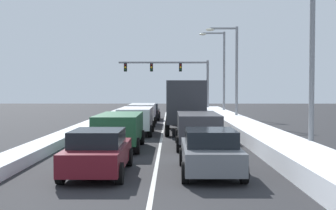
{
  "coord_description": "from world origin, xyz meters",
  "views": [
    {
      "loc": [
        0.51,
        -7.2,
        2.87
      ],
      "look_at": [
        0.32,
        28.57,
        1.54
      ],
      "focal_mm": 46.87,
      "sensor_mm": 36.0,
      "label": 1
    }
  ],
  "objects_px": {
    "sedan_red_right_lane_fifth": "(184,110)",
    "street_lamp_right_far": "(221,66)",
    "suv_green_center_lane_second": "(119,128)",
    "sedan_black_center_lane_fifth": "(149,111)",
    "suv_silver_center_lane_fourth": "(142,112)",
    "traffic_light_gantry": "(176,73)",
    "street_lamp_right_mid": "(232,66)",
    "suv_white_center_lane_third": "(136,118)",
    "suv_charcoal_right_lane_second": "(198,127)",
    "sedan_navy_right_lane_fourth": "(182,114)",
    "street_lamp_right_near": "(304,38)",
    "box_truck_right_lane_third": "(185,104)",
    "sedan_maroon_center_lane_nearest": "(98,152)",
    "sedan_gray_right_lane_nearest": "(210,151)"
  },
  "relations": [
    {
      "from": "sedan_red_right_lane_fifth",
      "to": "street_lamp_right_far",
      "type": "bearing_deg",
      "value": 26.73
    },
    {
      "from": "suv_green_center_lane_second",
      "to": "sedan_black_center_lane_fifth",
      "type": "distance_m",
      "value": 19.96
    },
    {
      "from": "sedan_black_center_lane_fifth",
      "to": "sedan_red_right_lane_fifth",
      "type": "bearing_deg",
      "value": 33.83
    },
    {
      "from": "suv_silver_center_lane_fourth",
      "to": "traffic_light_gantry",
      "type": "height_order",
      "value": "traffic_light_gantry"
    },
    {
      "from": "suv_silver_center_lane_fourth",
      "to": "street_lamp_right_mid",
      "type": "relative_size",
      "value": 0.62
    },
    {
      "from": "sedan_red_right_lane_fifth",
      "to": "suv_white_center_lane_third",
      "type": "distance_m",
      "value": 15.82
    },
    {
      "from": "suv_charcoal_right_lane_second",
      "to": "sedan_navy_right_lane_fourth",
      "type": "bearing_deg",
      "value": 91.47
    },
    {
      "from": "suv_green_center_lane_second",
      "to": "street_lamp_right_near",
      "type": "height_order",
      "value": "street_lamp_right_near"
    },
    {
      "from": "suv_white_center_lane_third",
      "to": "sedan_black_center_lane_fifth",
      "type": "height_order",
      "value": "suv_white_center_lane_third"
    },
    {
      "from": "traffic_light_gantry",
      "to": "street_lamp_right_far",
      "type": "distance_m",
      "value": 8.02
    },
    {
      "from": "suv_white_center_lane_third",
      "to": "street_lamp_right_far",
      "type": "distance_m",
      "value": 19.28
    },
    {
      "from": "sedan_red_right_lane_fifth",
      "to": "street_lamp_right_near",
      "type": "distance_m",
      "value": 25.36
    },
    {
      "from": "sedan_navy_right_lane_fourth",
      "to": "suv_white_center_lane_third",
      "type": "bearing_deg",
      "value": -110.05
    },
    {
      "from": "box_truck_right_lane_third",
      "to": "sedan_navy_right_lane_fourth",
      "type": "relative_size",
      "value": 1.6
    },
    {
      "from": "box_truck_right_lane_third",
      "to": "sedan_maroon_center_lane_nearest",
      "type": "distance_m",
      "value": 14.54
    },
    {
      "from": "sedan_black_center_lane_fifth",
      "to": "traffic_light_gantry",
      "type": "distance_m",
      "value": 11.77
    },
    {
      "from": "sedan_red_right_lane_fifth",
      "to": "traffic_light_gantry",
      "type": "bearing_deg",
      "value": 94.45
    },
    {
      "from": "sedan_maroon_center_lane_nearest",
      "to": "sedan_black_center_lane_fifth",
      "type": "distance_m",
      "value": 26.15
    },
    {
      "from": "box_truck_right_lane_third",
      "to": "suv_white_center_lane_third",
      "type": "xyz_separation_m",
      "value": [
        -3.11,
        -1.16,
        -0.88
      ]
    },
    {
      "from": "street_lamp_right_far",
      "to": "suv_white_center_lane_third",
      "type": "bearing_deg",
      "value": -112.88
    },
    {
      "from": "suv_green_center_lane_second",
      "to": "suv_white_center_lane_third",
      "type": "xyz_separation_m",
      "value": [
        0.26,
        6.74,
        0.0
      ]
    },
    {
      "from": "suv_silver_center_lane_fourth",
      "to": "sedan_red_right_lane_fifth",
      "type": "bearing_deg",
      "value": 66.94
    },
    {
      "from": "suv_green_center_lane_second",
      "to": "street_lamp_right_mid",
      "type": "bearing_deg",
      "value": 63.79
    },
    {
      "from": "suv_white_center_lane_third",
      "to": "traffic_light_gantry",
      "type": "bearing_deg",
      "value": 83.25
    },
    {
      "from": "suv_charcoal_right_lane_second",
      "to": "street_lamp_right_far",
      "type": "bearing_deg",
      "value": 80.79
    },
    {
      "from": "suv_charcoal_right_lane_second",
      "to": "sedan_maroon_center_lane_nearest",
      "type": "height_order",
      "value": "suv_charcoal_right_lane_second"
    },
    {
      "from": "sedan_gray_right_lane_nearest",
      "to": "sedan_red_right_lane_fifth",
      "type": "height_order",
      "value": "same"
    },
    {
      "from": "suv_charcoal_right_lane_second",
      "to": "sedan_maroon_center_lane_nearest",
      "type": "distance_m",
      "value": 7.83
    },
    {
      "from": "suv_charcoal_right_lane_second",
      "to": "street_lamp_right_far",
      "type": "distance_m",
      "value": 24.09
    },
    {
      "from": "suv_white_center_lane_third",
      "to": "street_lamp_right_far",
      "type": "xyz_separation_m",
      "value": [
        7.32,
        17.35,
        4.14
      ]
    },
    {
      "from": "sedan_red_right_lane_fifth",
      "to": "street_lamp_right_near",
      "type": "relative_size",
      "value": 0.54
    },
    {
      "from": "sedan_red_right_lane_fifth",
      "to": "suv_green_center_lane_second",
      "type": "height_order",
      "value": "suv_green_center_lane_second"
    },
    {
      "from": "sedan_black_center_lane_fifth",
      "to": "suv_white_center_lane_third",
      "type": "bearing_deg",
      "value": -90.86
    },
    {
      "from": "sedan_navy_right_lane_fourth",
      "to": "suv_white_center_lane_third",
      "type": "relative_size",
      "value": 0.92
    },
    {
      "from": "box_truck_right_lane_third",
      "to": "street_lamp_right_near",
      "type": "distance_m",
      "value": 11.77
    },
    {
      "from": "sedan_black_center_lane_fifth",
      "to": "street_lamp_right_mid",
      "type": "relative_size",
      "value": 0.57
    },
    {
      "from": "suv_white_center_lane_third",
      "to": "street_lamp_right_far",
      "type": "height_order",
      "value": "street_lamp_right_far"
    },
    {
      "from": "traffic_light_gantry",
      "to": "street_lamp_right_mid",
      "type": "distance_m",
      "value": 16.1
    },
    {
      "from": "box_truck_right_lane_third",
      "to": "suv_green_center_lane_second",
      "type": "distance_m",
      "value": 8.64
    },
    {
      "from": "sedan_maroon_center_lane_nearest",
      "to": "suv_silver_center_lane_fourth",
      "type": "distance_m",
      "value": 20.04
    },
    {
      "from": "sedan_gray_right_lane_nearest",
      "to": "suv_white_center_lane_third",
      "type": "bearing_deg",
      "value": 105.31
    },
    {
      "from": "street_lamp_right_mid",
      "to": "sedan_gray_right_lane_nearest",
      "type": "bearing_deg",
      "value": -99.93
    },
    {
      "from": "box_truck_right_lane_third",
      "to": "traffic_light_gantry",
      "type": "distance_m",
      "value": 22.99
    },
    {
      "from": "sedan_gray_right_lane_nearest",
      "to": "street_lamp_right_mid",
      "type": "distance_m",
      "value": 22.0
    },
    {
      "from": "sedan_red_right_lane_fifth",
      "to": "suv_green_center_lane_second",
      "type": "relative_size",
      "value": 0.92
    },
    {
      "from": "sedan_gray_right_lane_nearest",
      "to": "street_lamp_right_near",
      "type": "height_order",
      "value": "street_lamp_right_near"
    },
    {
      "from": "sedan_gray_right_lane_nearest",
      "to": "sedan_black_center_lane_fifth",
      "type": "xyz_separation_m",
      "value": [
        -3.31,
        26.03,
        0.0
      ]
    },
    {
      "from": "suv_green_center_lane_second",
      "to": "sedan_black_center_lane_fifth",
      "type": "bearing_deg",
      "value": 88.68
    },
    {
      "from": "suv_white_center_lane_third",
      "to": "suv_silver_center_lane_fourth",
      "type": "bearing_deg",
      "value": 90.32
    },
    {
      "from": "suv_white_center_lane_third",
      "to": "street_lamp_right_far",
      "type": "bearing_deg",
      "value": 67.12
    }
  ]
}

